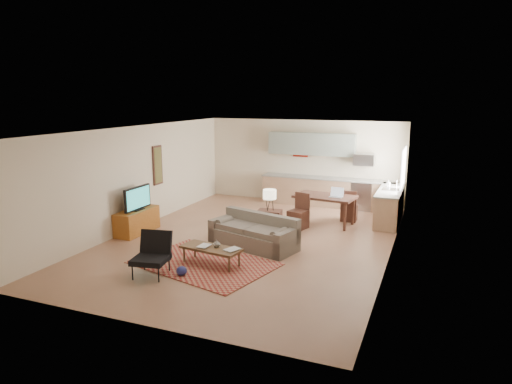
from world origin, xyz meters
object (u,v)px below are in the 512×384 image
at_px(armchair, 151,255).
at_px(console_table, 269,223).
at_px(dining_table, 324,210).
at_px(sofa, 253,231).
at_px(coffee_table, 211,256).
at_px(tv_credenza, 137,221).

bearing_deg(armchair, console_table, 58.05).
bearing_deg(dining_table, sofa, -106.22).
distance_m(sofa, coffee_table, 1.46).
height_order(armchair, console_table, armchair).
distance_m(armchair, console_table, 3.50).
bearing_deg(coffee_table, tv_credenza, 162.92).
distance_m(sofa, armchair, 2.64).
bearing_deg(tv_credenza, armchair, -48.98).
height_order(console_table, dining_table, dining_table).
bearing_deg(coffee_table, armchair, -122.33).
bearing_deg(dining_table, console_table, -115.27).
bearing_deg(coffee_table, sofa, 83.46).
bearing_deg(sofa, dining_table, 82.27).
xyz_separation_m(armchair, console_table, (1.27, 3.27, -0.09)).
bearing_deg(armchair, dining_table, 54.08).
relative_size(sofa, tv_credenza, 1.65).
xyz_separation_m(coffee_table, console_table, (0.44, 2.31, 0.14)).
relative_size(armchair, console_table, 1.26).
bearing_deg(console_table, tv_credenza, -169.69).
xyz_separation_m(tv_credenza, dining_table, (4.29, 2.56, 0.10)).
bearing_deg(dining_table, coffee_table, -103.26).
xyz_separation_m(coffee_table, tv_credenza, (-2.83, 1.34, 0.11)).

